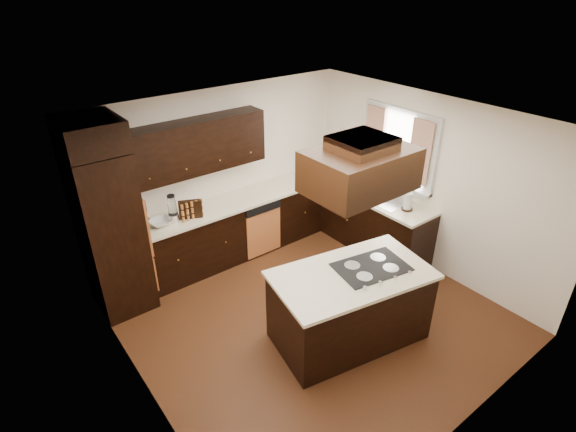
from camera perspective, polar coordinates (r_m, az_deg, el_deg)
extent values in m
cube|color=brown|center=(5.90, 2.86, -12.48)|extent=(4.20, 4.20, 0.02)
cube|color=silver|center=(4.65, 3.63, 11.61)|extent=(4.20, 4.20, 0.02)
cube|color=white|center=(6.72, -8.62, 5.40)|extent=(4.20, 0.02, 2.50)
cube|color=white|center=(4.12, 23.20, -13.62)|extent=(4.20, 0.02, 2.50)
cube|color=white|center=(4.32, -18.98, -10.53)|extent=(0.02, 4.20, 2.50)
cube|color=white|center=(6.59, 17.31, 3.92)|extent=(0.02, 4.20, 2.50)
cube|color=black|center=(5.88, -21.54, -2.04)|extent=(0.65, 0.75, 2.12)
cube|color=orange|center=(5.94, -18.49, -0.53)|extent=(0.05, 0.62, 0.78)
cube|color=black|center=(6.85, -6.58, -1.55)|extent=(2.93, 0.60, 0.88)
cube|color=black|center=(7.22, 9.26, -0.07)|extent=(0.60, 2.40, 0.88)
cube|color=#F2E3C0|center=(6.62, -6.74, 1.83)|extent=(2.93, 0.63, 0.04)
cube|color=#F2E3C0|center=(7.00, 9.46, 3.19)|extent=(0.63, 2.40, 0.04)
cube|color=black|center=(6.18, -11.63, 8.64)|extent=(2.00, 0.34, 0.72)
cube|color=orange|center=(6.79, -3.15, -2.11)|extent=(0.60, 0.05, 0.72)
cube|color=silver|center=(6.72, 13.84, 8.55)|extent=(0.06, 1.32, 1.12)
cube|color=white|center=(6.74, 14.00, 8.59)|extent=(0.00, 1.20, 1.00)
cube|color=beige|center=(6.42, 16.43, 7.74)|extent=(0.02, 0.34, 0.90)
cube|color=beige|center=(6.91, 10.88, 9.87)|extent=(0.02, 0.34, 0.90)
cube|color=silver|center=(6.80, 11.68, 2.38)|extent=(0.52, 0.84, 0.01)
cube|color=black|center=(5.36, 7.80, -11.39)|extent=(1.85, 1.24, 0.88)
cube|color=#F2E3C0|center=(5.08, 8.15, -7.42)|extent=(1.93, 1.31, 0.04)
cube|color=black|center=(5.20, 10.54, -6.38)|extent=(0.90, 0.68, 0.01)
cube|color=black|center=(4.46, 9.12, 5.78)|extent=(1.05, 0.72, 0.42)
cube|color=black|center=(4.36, 9.40, 9.10)|extent=(0.55, 0.50, 0.13)
cylinder|color=silver|center=(6.20, -14.31, -0.19)|extent=(0.15, 0.15, 0.10)
cone|color=silver|center=(6.11, -14.51, 1.29)|extent=(0.13, 0.13, 0.26)
cube|color=black|center=(6.19, -12.27, 0.84)|extent=(0.31, 0.20, 0.26)
imported|color=silver|center=(6.15, -15.87, -0.78)|extent=(0.31, 0.31, 0.07)
imported|color=silver|center=(7.00, 9.10, 4.21)|extent=(0.10, 0.10, 0.19)
cylinder|color=silver|center=(6.46, 14.98, 1.77)|extent=(0.13, 0.13, 0.26)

